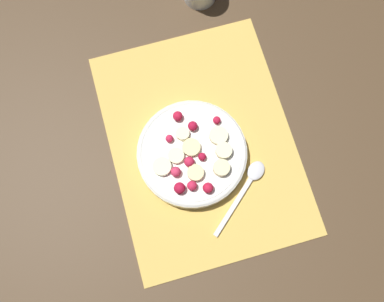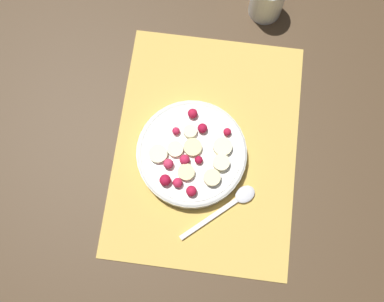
{
  "view_description": "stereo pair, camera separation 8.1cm",
  "coord_description": "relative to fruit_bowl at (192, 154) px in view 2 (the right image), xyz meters",
  "views": [
    {
      "loc": [
        -0.22,
        0.08,
        0.83
      ],
      "look_at": [
        -0.02,
        0.03,
        0.04
      ],
      "focal_mm": 40.0,
      "sensor_mm": 36.0,
      "label": 1
    },
    {
      "loc": [
        -0.22,
        0.0,
        0.83
      ],
      "look_at": [
        -0.02,
        0.03,
        0.04
      ],
      "focal_mm": 40.0,
      "sensor_mm": 36.0,
      "label": 2
    }
  ],
  "objects": [
    {
      "name": "ground_plane",
      "position": [
        0.02,
        -0.03,
        -0.02
      ],
      "size": [
        3.0,
        3.0,
        0.0
      ],
      "primitive_type": "plane",
      "color": "#4C3823"
    },
    {
      "name": "placemat",
      "position": [
        0.02,
        -0.03,
        -0.02
      ],
      "size": [
        0.48,
        0.36,
        0.01
      ],
      "color": "#E0B251",
      "rests_on": "ground_plane"
    },
    {
      "name": "fruit_bowl",
      "position": [
        0.0,
        0.0,
        0.0
      ],
      "size": [
        0.21,
        0.21,
        0.05
      ],
      "color": "silver",
      "rests_on": "placemat"
    },
    {
      "name": "spoon",
      "position": [
        -0.08,
        -0.09,
        -0.02
      ],
      "size": [
        0.13,
        0.14,
        0.01
      ],
      "rotation": [
        0.0,
        0.0,
        5.43
      ],
      "color": "silver",
      "rests_on": "placemat"
    }
  ]
}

